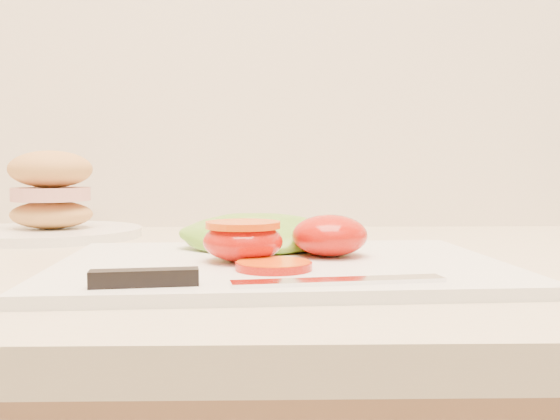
{
  "coord_description": "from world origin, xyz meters",
  "views": [
    {
      "loc": [
        -0.36,
        1.02,
        1.02
      ],
      "look_at": [
        -0.35,
        1.59,
        0.99
      ],
      "focal_mm": 40.0,
      "sensor_mm": 36.0,
      "label": 1
    }
  ],
  "objects": [
    {
      "name": "knife",
      "position": [
        -0.4,
        1.47,
        0.94
      ],
      "size": [
        0.26,
        0.04,
        0.01
      ],
      "rotation": [
        0.0,
        0.0,
        0.15
      ],
      "color": "silver",
      "rests_on": "cutting_board"
    },
    {
      "name": "lettuce_leaf_1",
      "position": [
        -0.32,
        1.67,
        0.95
      ],
      "size": [
        0.12,
        0.1,
        0.02
      ],
      "primitive_type": "ellipsoid",
      "rotation": [
        0.0,
        0.0,
        0.31
      ],
      "color": "#6EC534",
      "rests_on": "cutting_board"
    },
    {
      "name": "lettuce_leaf_0",
      "position": [
        -0.37,
        1.66,
        0.96
      ],
      "size": [
        0.17,
        0.12,
        0.03
      ],
      "primitive_type": "ellipsoid",
      "rotation": [
        0.0,
        0.0,
        -0.09
      ],
      "color": "#6EC534",
      "rests_on": "cutting_board"
    },
    {
      "name": "sandwich_plate",
      "position": [
        -0.65,
        1.86,
        0.97
      ],
      "size": [
        0.23,
        0.23,
        0.12
      ],
      "rotation": [
        0.0,
        0.0,
        -0.19
      ],
      "color": "white",
      "rests_on": "counter"
    },
    {
      "name": "tomato_half_dome",
      "position": [
        -0.3,
        1.61,
        0.96
      ],
      "size": [
        0.07,
        0.07,
        0.04
      ],
      "primitive_type": "ellipsoid",
      "color": "red",
      "rests_on": "cutting_board"
    },
    {
      "name": "cutting_board",
      "position": [
        -0.35,
        1.58,
        0.94
      ],
      "size": [
        0.41,
        0.31,
        0.01
      ],
      "primitive_type": "cube",
      "rotation": [
        0.0,
        0.0,
        0.06
      ],
      "color": "silver",
      "rests_on": "counter"
    },
    {
      "name": "tomato_half_cut",
      "position": [
        -0.38,
        1.58,
        0.96
      ],
      "size": [
        0.07,
        0.07,
        0.04
      ],
      "color": "red",
      "rests_on": "cutting_board"
    },
    {
      "name": "tomato_slice_0",
      "position": [
        -0.36,
        1.53,
        0.94
      ],
      "size": [
        0.06,
        0.06,
        0.01
      ],
      "primitive_type": "cylinder",
      "color": "orange",
      "rests_on": "cutting_board"
    }
  ]
}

